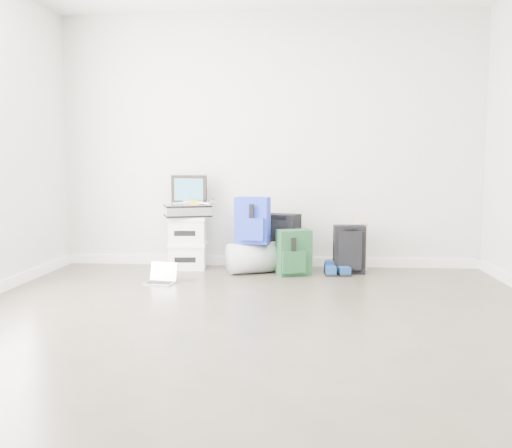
# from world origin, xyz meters

# --- Properties ---
(ground) EXTENTS (5.00, 5.00, 0.00)m
(ground) POSITION_xyz_m (0.00, 0.00, 0.00)
(ground) COLOR #3D372C
(ground) RESTS_ON ground
(room_envelope) EXTENTS (4.52, 5.02, 2.71)m
(room_envelope) POSITION_xyz_m (0.00, 0.02, 1.72)
(room_envelope) COLOR silver
(room_envelope) RESTS_ON ground
(boxes_stack) EXTENTS (0.41, 0.35, 0.55)m
(boxes_stack) POSITION_xyz_m (-0.85, 2.25, 0.28)
(boxes_stack) COLOR white
(boxes_stack) RESTS_ON ground
(briefcase) EXTENTS (0.54, 0.47, 0.13)m
(briefcase) POSITION_xyz_m (-0.85, 2.25, 0.62)
(briefcase) COLOR #B2B2B7
(briefcase) RESTS_ON boxes_stack
(painting) EXTENTS (0.40, 0.12, 0.30)m
(painting) POSITION_xyz_m (-0.85, 2.34, 0.84)
(painting) COLOR black
(painting) RESTS_ON briefcase
(drone) EXTENTS (0.39, 0.39, 0.05)m
(drone) POSITION_xyz_m (-0.77, 2.23, 0.71)
(drone) COLOR gold
(drone) RESTS_ON briefcase
(duffel_bag) EXTENTS (0.59, 0.49, 0.31)m
(duffel_bag) POSITION_xyz_m (-0.15, 2.07, 0.16)
(duffel_bag) COLOR #95989D
(duffel_bag) RESTS_ON ground
(blue_backpack) EXTENTS (0.36, 0.29, 0.46)m
(blue_backpack) POSITION_xyz_m (-0.15, 2.04, 0.54)
(blue_backpack) COLOR #1927A6
(blue_backpack) RESTS_ON duffel_bag
(large_suitcase) EXTENTS (0.43, 0.36, 0.58)m
(large_suitcase) POSITION_xyz_m (0.13, 2.29, 0.29)
(large_suitcase) COLOR black
(large_suitcase) RESTS_ON ground
(green_backpack) EXTENTS (0.37, 0.32, 0.45)m
(green_backpack) POSITION_xyz_m (0.27, 1.99, 0.22)
(green_backpack) COLOR #163E23
(green_backpack) RESTS_ON ground
(carry_on) EXTENTS (0.32, 0.21, 0.49)m
(carry_on) POSITION_xyz_m (0.83, 2.13, 0.24)
(carry_on) COLOR black
(carry_on) RESTS_ON ground
(shoes) EXTENTS (0.26, 0.29, 0.09)m
(shoes) POSITION_xyz_m (0.70, 2.06, 0.05)
(shoes) COLOR black
(shoes) RESTS_ON ground
(rolled_rug) EXTENTS (0.16, 0.16, 0.50)m
(rolled_rug) POSITION_xyz_m (0.95, 2.32, 0.25)
(rolled_rug) COLOR tan
(rolled_rug) RESTS_ON ground
(laptop) EXTENTS (0.30, 0.24, 0.19)m
(laptop) POSITION_xyz_m (-0.96, 1.52, 0.05)
(laptop) COLOR silver
(laptop) RESTS_ON ground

